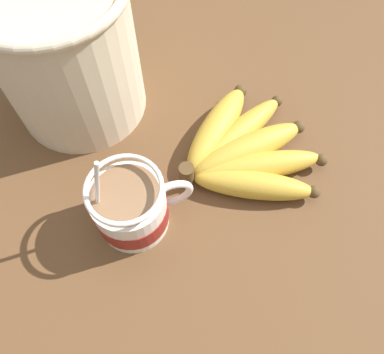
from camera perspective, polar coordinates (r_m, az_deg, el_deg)
name	(u,v)px	position (r cm, az deg, el deg)	size (l,w,h in cm)	color
table	(155,218)	(50.62, -5.64, -6.31)	(109.39, 109.39, 2.75)	brown
coffee_mug	(131,205)	(45.90, -9.33, -4.17)	(12.67, 9.10, 15.35)	white
banana_bunch	(242,151)	(51.86, 7.59, 4.01)	(20.06, 21.82, 4.35)	#4C381E
woven_basket	(66,52)	(53.99, -18.64, 17.55)	(19.59, 19.59, 19.76)	beige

